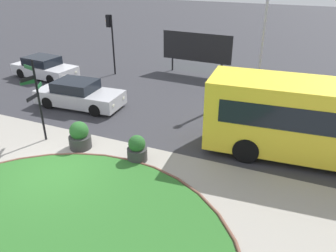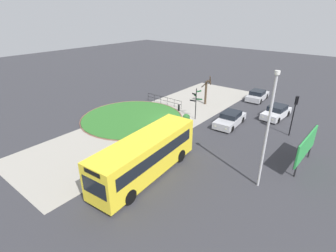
% 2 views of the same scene
% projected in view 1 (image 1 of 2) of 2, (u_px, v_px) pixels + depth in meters
% --- Properties ---
extents(ground, '(120.00, 120.00, 0.00)m').
position_uv_depth(ground, '(56.00, 172.00, 12.26)').
color(ground, '#333338').
extents(sidewalk_paving, '(32.00, 8.96, 0.02)m').
position_uv_depth(sidewalk_paving, '(25.00, 195.00, 11.00)').
color(sidewalk_paving, '#9E998E').
rests_on(sidewalk_paving, ground).
extents(signpost_directional, '(0.80, 1.33, 3.55)m').
position_uv_depth(signpost_directional, '(36.00, 95.00, 13.55)').
color(signpost_directional, black).
rests_on(signpost_directional, ground).
extents(bus_yellow, '(9.58, 3.14, 3.03)m').
position_uv_depth(bus_yellow, '(336.00, 123.00, 12.25)').
color(bus_yellow, yellow).
rests_on(bus_yellow, ground).
extents(car_near_lane, '(4.52, 2.20, 1.40)m').
position_uv_depth(car_near_lane, '(44.00, 68.00, 22.02)').
color(car_near_lane, silver).
rests_on(car_near_lane, ground).
extents(car_oncoming, '(4.68, 2.12, 1.40)m').
position_uv_depth(car_oncoming, '(79.00, 95.00, 17.60)').
color(car_oncoming, '#B7B7BC').
rests_on(car_oncoming, ground).
extents(traffic_light_near, '(0.49, 0.26, 3.92)m').
position_uv_depth(traffic_light_near, '(110.00, 31.00, 21.81)').
color(traffic_light_near, black).
rests_on(traffic_light_near, ground).
extents(lamppost_tall, '(0.32, 0.32, 8.00)m').
position_uv_depth(lamppost_tall, '(266.00, 16.00, 18.21)').
color(lamppost_tall, '#B7B7BC').
rests_on(lamppost_tall, ground).
extents(billboard_left, '(4.91, 0.34, 2.77)m').
position_uv_depth(billboard_left, '(197.00, 48.00, 22.35)').
color(billboard_left, black).
rests_on(billboard_left, ground).
extents(planter_near_signpost, '(0.78, 0.78, 1.07)m').
position_uv_depth(planter_near_signpost, '(137.00, 149.00, 12.77)').
color(planter_near_signpost, '#383838').
rests_on(planter_near_signpost, ground).
extents(planter_kerbside, '(0.91, 0.91, 1.17)m').
position_uv_depth(planter_kerbside, '(80.00, 136.00, 13.63)').
color(planter_kerbside, '#383838').
rests_on(planter_kerbside, ground).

